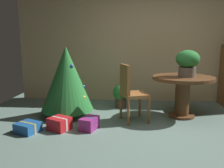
% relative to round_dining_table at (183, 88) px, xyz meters
% --- Properties ---
extents(ground_plane, '(6.60, 6.60, 0.00)m').
position_rel_round_dining_table_xyz_m(ground_plane, '(-0.42, -1.03, -0.53)').
color(ground_plane, slate).
extents(back_wall_panel, '(6.00, 0.10, 2.60)m').
position_rel_round_dining_table_xyz_m(back_wall_panel, '(-0.42, 1.17, 0.77)').
color(back_wall_panel, tan).
rests_on(back_wall_panel, ground_plane).
extents(round_dining_table, '(1.07, 1.07, 0.73)m').
position_rel_round_dining_table_xyz_m(round_dining_table, '(0.00, 0.00, 0.00)').
color(round_dining_table, brown).
rests_on(round_dining_table, ground_plane).
extents(flower_vase, '(0.40, 0.40, 0.46)m').
position_rel_round_dining_table_xyz_m(flower_vase, '(0.05, -0.02, 0.46)').
color(flower_vase, '#665B51').
rests_on(flower_vase, round_dining_table).
extents(wooden_chair_left, '(0.52, 0.54, 0.97)m').
position_rel_round_dining_table_xyz_m(wooden_chair_left, '(-0.92, -0.34, 0.01)').
color(wooden_chair_left, brown).
rests_on(wooden_chair_left, ground_plane).
extents(holiday_tree, '(0.93, 0.93, 1.26)m').
position_rel_round_dining_table_xyz_m(holiday_tree, '(-2.06, -0.09, 0.16)').
color(holiday_tree, brown).
rests_on(holiday_tree, ground_plane).
extents(gift_box_purple, '(0.29, 0.36, 0.19)m').
position_rel_round_dining_table_xyz_m(gift_box_purple, '(-1.55, -0.74, -0.43)').
color(gift_box_purple, '#9E287A').
rests_on(gift_box_purple, ground_plane).
extents(gift_box_red, '(0.39, 0.37, 0.19)m').
position_rel_round_dining_table_xyz_m(gift_box_red, '(-2.00, -0.79, -0.43)').
color(gift_box_red, red).
rests_on(gift_box_red, ground_plane).
extents(gift_box_blue, '(0.40, 0.39, 0.15)m').
position_rel_round_dining_table_xyz_m(gift_box_blue, '(-2.44, -0.93, -0.46)').
color(gift_box_blue, '#1E569E').
rests_on(gift_box_blue, ground_plane).
extents(potted_plant, '(0.33, 0.33, 0.47)m').
position_rel_round_dining_table_xyz_m(potted_plant, '(-1.11, 0.53, -0.27)').
color(potted_plant, '#4C382D').
rests_on(potted_plant, ground_plane).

